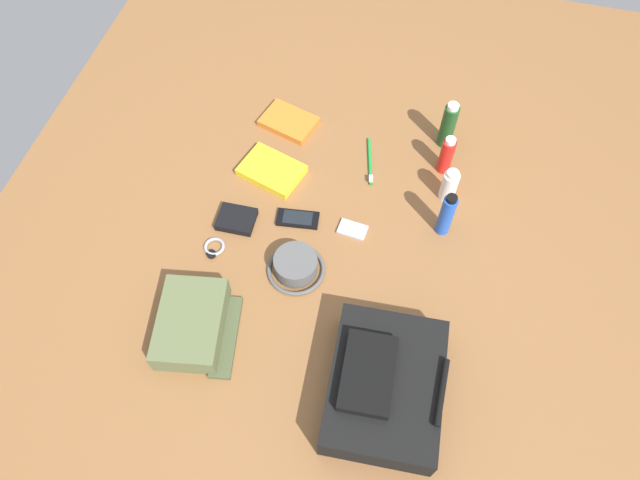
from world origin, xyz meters
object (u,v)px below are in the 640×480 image
(travel_guidebook, at_px, (272,171))
(wallet, at_px, (237,219))
(toiletry_pouch, at_px, (193,324))
(wristwatch, at_px, (214,248))
(deodorant_spray, at_px, (446,215))
(paperback_novel, at_px, (289,122))
(sunscreen_spray, at_px, (446,155))
(cell_phone, at_px, (298,219))
(bucket_hat, at_px, (296,266))
(backpack, at_px, (384,386))
(toothpaste_tube, at_px, (449,185))
(toothbrush, at_px, (370,163))
(media_player, at_px, (352,230))
(shampoo_bottle, at_px, (448,125))

(travel_guidebook, height_order, wallet, travel_guidebook)
(toiletry_pouch, xyz_separation_m, wristwatch, (-0.25, -0.04, -0.03))
(deodorant_spray, distance_m, paperback_novel, 0.63)
(sunscreen_spray, xyz_separation_m, cell_phone, (0.30, -0.39, -0.06))
(bucket_hat, distance_m, travel_guidebook, 0.36)
(toiletry_pouch, bearing_deg, backpack, 85.47)
(toothpaste_tube, xyz_separation_m, toothbrush, (-0.06, -0.25, -0.05))
(bucket_hat, bearing_deg, toiletry_pouch, -41.47)
(backpack, height_order, media_player, backpack)
(paperback_novel, xyz_separation_m, wristwatch, (0.52, -0.08, -0.00))
(toiletry_pouch, height_order, wallet, toiletry_pouch)
(sunscreen_spray, xyz_separation_m, media_player, (0.30, -0.23, -0.06))
(travel_guidebook, height_order, toothbrush, travel_guidebook)
(toiletry_pouch, height_order, toothbrush, toiletry_pouch)
(cell_phone, xyz_separation_m, media_player, (-0.00, 0.17, -0.00))
(backpack, relative_size, paperback_novel, 1.88)
(deodorant_spray, height_order, wallet, deodorant_spray)
(bucket_hat, xyz_separation_m, wallet, (-0.12, -0.22, -0.01))
(wristwatch, bearing_deg, shampoo_bottle, 133.82)
(sunscreen_spray, relative_size, travel_guidebook, 0.66)
(paperback_novel, distance_m, travel_guidebook, 0.21)
(backpack, height_order, toothpaste_tube, backpack)
(backpack, relative_size, deodorant_spray, 2.25)
(travel_guidebook, bearing_deg, deodorant_spray, 82.20)
(cell_phone, distance_m, wallet, 0.18)
(backpack, relative_size, toothbrush, 2.07)
(toiletry_pouch, relative_size, paperback_novel, 1.34)
(toiletry_pouch, distance_m, toothbrush, 0.75)
(paperback_novel, bearing_deg, shampoo_bottle, 95.39)
(bucket_hat, bearing_deg, backpack, 47.29)
(wristwatch, xyz_separation_m, toothbrush, (-0.42, 0.38, 0.00))
(bucket_hat, relative_size, deodorant_spray, 1.00)
(bucket_hat, distance_m, toothpaste_tube, 0.53)
(media_player, bearing_deg, cell_phone, -88.60)
(shampoo_bottle, bearing_deg, toothpaste_tube, 10.33)
(deodorant_spray, bearing_deg, backpack, -8.19)
(toothbrush, bearing_deg, cell_phone, -32.60)
(shampoo_bottle, height_order, toothbrush, shampoo_bottle)
(toiletry_pouch, distance_m, cell_phone, 0.44)
(toiletry_pouch, xyz_separation_m, shampoo_bottle, (-0.82, 0.55, 0.05))
(shampoo_bottle, height_order, travel_guidebook, shampoo_bottle)
(toiletry_pouch, bearing_deg, bucket_hat, 138.53)
(sunscreen_spray, bearing_deg, backpack, -3.47)
(sunscreen_spray, height_order, travel_guidebook, sunscreen_spray)
(toothbrush, distance_m, wallet, 0.46)
(shampoo_bottle, distance_m, cell_phone, 0.56)
(toiletry_pouch, bearing_deg, toothpaste_tube, 135.67)
(toiletry_pouch, xyz_separation_m, media_player, (-0.41, 0.34, -0.03))
(paperback_novel, height_order, cell_phone, paperback_novel)
(toiletry_pouch, height_order, travel_guidebook, toiletry_pouch)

